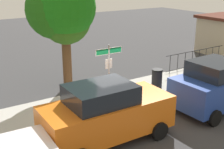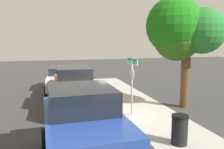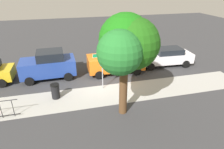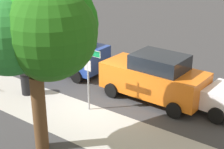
% 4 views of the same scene
% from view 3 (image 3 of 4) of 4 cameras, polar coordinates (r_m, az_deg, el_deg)
% --- Properties ---
extents(ground_plane, '(60.00, 60.00, 0.00)m').
position_cam_3_polar(ground_plane, '(14.20, -2.70, -3.16)').
color(ground_plane, '#38383A').
extents(sidewalk_strip, '(24.00, 2.60, 0.00)m').
position_cam_3_polar(sidewalk_strip, '(12.87, -10.30, -6.83)').
color(sidewalk_strip, '#A9A8A2').
rests_on(sidewalk_strip, ground_plane).
extents(street_sign, '(1.24, 0.07, 2.72)m').
position_cam_3_polar(street_sign, '(13.02, -2.83, 3.30)').
color(street_sign, '#9EA0A5').
rests_on(street_sign, ground_plane).
extents(shade_tree, '(3.38, 3.59, 5.44)m').
position_cam_3_polar(shade_tree, '(10.05, 4.34, 8.35)').
color(shade_tree, brown).
rests_on(shade_tree, ground_plane).
extents(car_white, '(4.77, 2.16, 1.56)m').
position_cam_3_polar(car_white, '(17.96, 15.27, 5.06)').
color(car_white, white).
rests_on(car_white, ground_plane).
extents(car_orange, '(4.50, 2.10, 2.06)m').
position_cam_3_polar(car_orange, '(15.83, 1.24, 4.08)').
color(car_orange, orange).
rests_on(car_orange, ground_plane).
extents(car_blue, '(4.06, 2.25, 2.12)m').
position_cam_3_polar(car_blue, '(15.68, -17.90, 2.68)').
color(car_blue, '#233F97').
rests_on(car_blue, ground_plane).
extents(trash_bin, '(0.55, 0.55, 0.98)m').
position_cam_3_polar(trash_bin, '(12.99, -16.08, -4.64)').
color(trash_bin, black).
rests_on(trash_bin, ground_plane).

